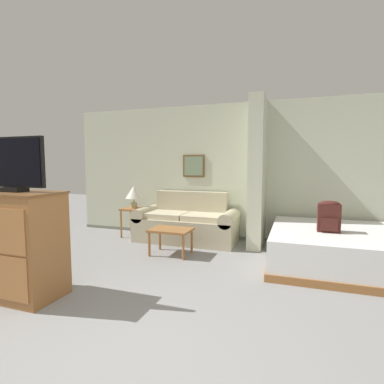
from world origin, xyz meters
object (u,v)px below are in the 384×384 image
Objects in this scene: backpack at (329,216)px; table_lamp at (134,193)px; coffee_table at (171,232)px; couch at (187,223)px; tv_dresser at (18,244)px; bed at (338,247)px; tv at (13,165)px.

table_lamp is at bearing 168.53° from backpack.
couch is at bearing 93.70° from coffee_table.
bed is at bearing 33.17° from tv_dresser.
tv_dresser reaches higher than bed.
tv reaches higher than bed.
table_lamp is (-1.17, 0.87, 0.51)m from coffee_table.
coffee_table is 1.48× the size of table_lamp.
table_lamp reaches higher than backpack.
tv_dresser is 0.87m from tv.
coffee_table is 1.50× the size of backpack.
backpack is (3.31, 2.11, 0.16)m from tv_dresser.
couch is 4.37× the size of backpack.
table_lamp is at bearing 143.40° from coffee_table.
couch reaches higher than coffee_table.
table_lamp is 2.84m from tv_dresser.
tv is at bearing 90.00° from tv_dresser.
table_lamp is 1.01× the size of backpack.
coffee_table is 0.34× the size of bed.
tv_dresser is 3.92m from backpack.
tv is 1.89× the size of backpack.
couch is 1.65× the size of tv_dresser.
coffee_table is 1.55m from table_lamp.
couch is 0.91m from coffee_table.
tv_dresser reaches higher than table_lamp.
couch is 1.24m from table_lamp.
bed is (3.65, -0.55, -0.62)m from table_lamp.
tv_dresser is at bearing -108.02° from couch.
tv reaches higher than tv_dresser.
backpack is at bearing -11.47° from table_lamp.
backpack is (3.31, 2.10, -0.71)m from tv.
tv_dresser is (-0.98, -1.94, 0.22)m from coffee_table.
tv_dresser is at bearing -90.00° from tv.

